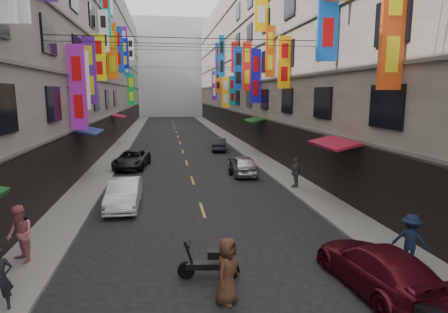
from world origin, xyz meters
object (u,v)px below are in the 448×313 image
object	(u,v)px
car_left_mid	(124,194)
car_right_far	(219,144)
car_left_far	(132,159)
scooter_far_right	(232,167)
pedestrian_rfar	(296,172)
pedestrian_rnear	(411,240)
pedestrian_crossing	(227,271)
scooter_crossing	(210,264)
pedestrian_lnear	(0,279)
car_right_mid	(243,165)
pedestrian_lfar	(20,234)
car_right_near	(377,267)

from	to	relation	value
car_left_mid	car_right_far	world-z (taller)	car_left_mid
car_left_far	car_right_far	distance (m)	10.28
scooter_far_right	pedestrian_rfar	size ratio (longest dim) A/B	1.02
scooter_far_right	pedestrian_rnear	xyz separation A→B (m)	(2.85, -14.54, 0.48)
car_left_far	pedestrian_rfar	distance (m)	12.26
car_right_far	pedestrian_rfar	distance (m)	14.99
car_right_far	pedestrian_crossing	distance (m)	25.82
car_right_far	pedestrian_rnear	distance (m)	24.69
car_left_mid	scooter_crossing	bearing A→B (deg)	-66.62
car_left_mid	car_left_far	bearing A→B (deg)	92.91
pedestrian_lnear	pedestrian_crossing	distance (m)	5.50
pedestrian_rnear	scooter_far_right	bearing A→B (deg)	-36.10
scooter_far_right	car_right_far	world-z (taller)	car_right_far
car_right_mid	pedestrian_rnear	world-z (taller)	pedestrian_rnear
pedestrian_lnear	pedestrian_rnear	xyz separation A→B (m)	(11.31, 0.62, 0.01)
car_right_mid	car_right_far	xyz separation A→B (m)	(0.00, 10.69, -0.06)
pedestrian_crossing	car_right_mid	bearing A→B (deg)	24.52
pedestrian_crossing	pedestrian_lnear	bearing A→B (deg)	124.19
car_left_mid	pedestrian_lfar	xyz separation A→B (m)	(-2.54, -5.71, 0.36)
pedestrian_rnear	pedestrian_crossing	size ratio (longest dim) A/B	0.92
car_right_near	pedestrian_lfar	distance (m)	10.59
pedestrian_lfar	pedestrian_crossing	distance (m)	6.71
car_left_far	pedestrian_rnear	size ratio (longest dim) A/B	2.84
car_left_mid	car_right_far	xyz separation A→B (m)	(6.99, 16.80, -0.07)
car_left_mid	car_right_mid	bearing A→B (deg)	41.62
scooter_far_right	pedestrian_lnear	distance (m)	17.37
car_left_far	pedestrian_lfar	xyz separation A→B (m)	(-2.13, -15.37, 0.39)
pedestrian_rnear	pedestrian_rfar	world-z (taller)	pedestrian_rfar
scooter_far_right	pedestrian_lnear	world-z (taller)	pedestrian_lnear
pedestrian_lnear	pedestrian_crossing	size ratio (longest dim) A/B	0.91
scooter_far_right	car_right_mid	world-z (taller)	car_right_mid
car_right_near	pedestrian_crossing	size ratio (longest dim) A/B	2.50
pedestrian_rnear	pedestrian_lfar	bearing A→B (deg)	32.82
pedestrian_lfar	pedestrian_rfar	world-z (taller)	pedestrian_lfar
pedestrian_lnear	car_left_far	bearing A→B (deg)	66.10
car_left_mid	car_left_far	size ratio (longest dim) A/B	0.88
car_right_near	scooter_far_right	bearing A→B (deg)	-91.21
pedestrian_rnear	car_left_far	bearing A→B (deg)	-18.22
car_right_far	pedestrian_lnear	size ratio (longest dim) A/B	2.28
pedestrian_lnear	pedestrian_rnear	size ratio (longest dim) A/B	0.99
car_left_mid	pedestrian_rnear	world-z (taller)	pedestrian_rnear
car_left_mid	pedestrian_crossing	distance (m)	9.42
car_left_far	pedestrian_lnear	size ratio (longest dim) A/B	2.87
car_right_mid	scooter_far_right	bearing A→B (deg)	-46.24
car_right_mid	pedestrian_crossing	world-z (taller)	pedestrian_crossing
pedestrian_lnear	pedestrian_lfar	world-z (taller)	pedestrian_lfar
pedestrian_rfar	pedestrian_crossing	size ratio (longest dim) A/B	0.98
pedestrian_rfar	car_right_far	bearing A→B (deg)	-124.81
car_right_near	pedestrian_lnear	distance (m)	9.66
pedestrian_lfar	scooter_far_right	bearing A→B (deg)	104.68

